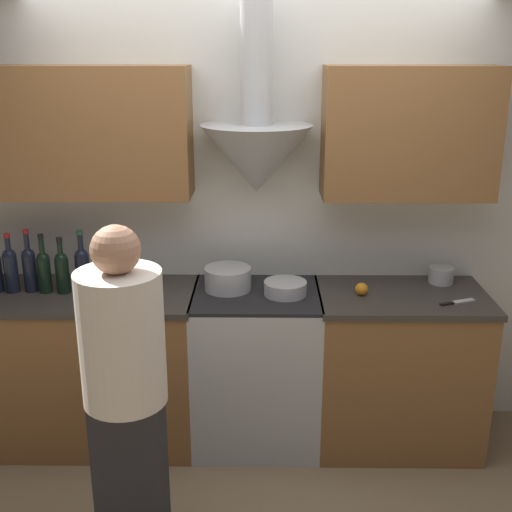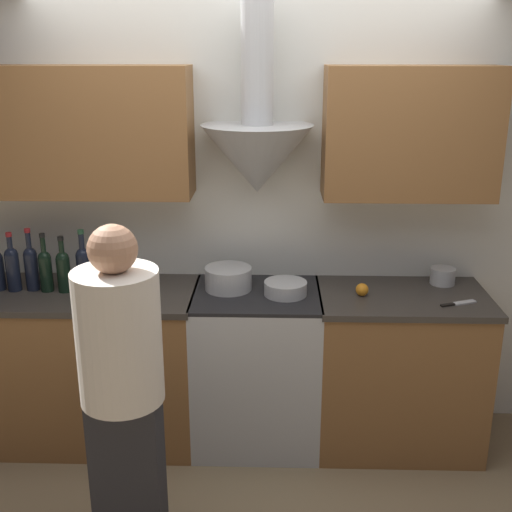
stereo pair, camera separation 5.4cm
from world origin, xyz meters
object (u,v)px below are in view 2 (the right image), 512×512
at_px(wine_bottle_5, 46,268).
at_px(person_foreground_left, 123,387).
at_px(wine_bottle_7, 84,266).
at_px(stove_range, 257,367).
at_px(wine_bottle_3, 12,266).
at_px(mixing_bowl, 286,288).
at_px(wine_bottle_4, 31,266).
at_px(orange_fruit, 362,290).
at_px(saucepan, 443,276).
at_px(stock_pot, 228,278).
at_px(wine_bottle_6, 63,269).

height_order(wine_bottle_5, person_foreground_left, person_foreground_left).
bearing_deg(wine_bottle_7, stove_range, -0.84).
relative_size(wine_bottle_3, wine_bottle_5, 1.01).
relative_size(wine_bottle_5, mixing_bowl, 1.42).
bearing_deg(wine_bottle_3, wine_bottle_4, 7.65).
bearing_deg(stove_range, person_foreground_left, -119.55).
height_order(orange_fruit, saucepan, saucepan).
relative_size(stove_range, wine_bottle_5, 2.77).
bearing_deg(mixing_bowl, orange_fruit, -0.43).
bearing_deg(saucepan, mixing_bowl, -167.73).
distance_m(stock_pot, mixing_bowl, 0.33).
relative_size(wine_bottle_3, person_foreground_left, 0.21).
relative_size(saucepan, person_foreground_left, 0.09).
height_order(wine_bottle_7, mixing_bowl, wine_bottle_7).
bearing_deg(wine_bottle_7, wine_bottle_5, -176.06).
relative_size(stove_range, wine_bottle_7, 2.63).
relative_size(stock_pot, mixing_bowl, 1.12).
relative_size(wine_bottle_4, wine_bottle_5, 1.07).
bearing_deg(stove_range, wine_bottle_6, -179.74).
relative_size(wine_bottle_6, mixing_bowl, 1.35).
bearing_deg(wine_bottle_7, wine_bottle_6, -170.10).
relative_size(wine_bottle_6, orange_fruit, 4.55).
xyz_separation_m(wine_bottle_5, stock_pot, (1.02, 0.06, -0.07)).
distance_m(wine_bottle_7, orange_fruit, 1.56).
distance_m(stove_range, person_foreground_left, 1.17).
height_order(mixing_bowl, person_foreground_left, person_foreground_left).
xyz_separation_m(wine_bottle_4, wine_bottle_7, (0.30, -0.00, -0.00)).
relative_size(stock_pot, orange_fruit, 3.75).
distance_m(wine_bottle_5, orange_fruit, 1.77).
height_order(wine_bottle_7, orange_fruit, wine_bottle_7).
distance_m(wine_bottle_4, wine_bottle_7, 0.30).
bearing_deg(wine_bottle_6, orange_fruit, -0.70).
relative_size(wine_bottle_4, stock_pot, 1.35).
height_order(wine_bottle_4, orange_fruit, wine_bottle_4).
bearing_deg(saucepan, stock_pot, -174.42).
xyz_separation_m(stock_pot, person_foreground_left, (-0.38, -1.01, -0.13)).
height_order(wine_bottle_3, saucepan, wine_bottle_3).
distance_m(stock_pot, saucepan, 1.24).
xyz_separation_m(mixing_bowl, orange_fruit, (0.42, -0.00, -0.00)).
bearing_deg(wine_bottle_7, saucepan, 4.55).
bearing_deg(wine_bottle_5, wine_bottle_7, 3.94).
height_order(wine_bottle_3, wine_bottle_7, wine_bottle_7).
relative_size(stove_range, orange_fruit, 13.17).
xyz_separation_m(wine_bottle_7, person_foreground_left, (0.43, -0.97, -0.21)).
relative_size(wine_bottle_3, orange_fruit, 4.80).
bearing_deg(person_foreground_left, wine_bottle_3, 130.76).
bearing_deg(wine_bottle_4, mixing_bowl, -1.54).
bearing_deg(orange_fruit, wine_bottle_6, 179.30).
relative_size(wine_bottle_5, stock_pot, 1.27).
bearing_deg(mixing_bowl, stove_range, 172.29).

